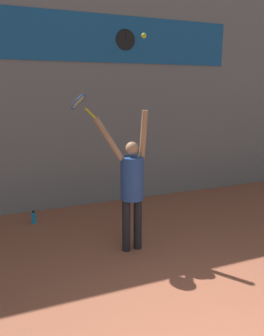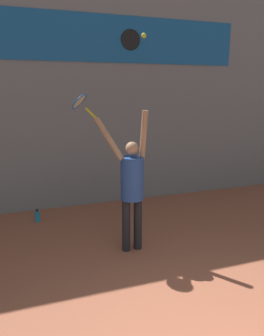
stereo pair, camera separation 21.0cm
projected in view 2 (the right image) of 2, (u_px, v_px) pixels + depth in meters
back_wall at (92, 89)px, 6.83m from camera, size 18.00×0.10×5.00m
sponsor_banner at (91, 38)px, 6.54m from camera, size 6.55×0.02×0.93m
scoreboard_clock at (131, 40)px, 6.79m from camera, size 0.42×0.04×0.42m
tennis_player at (132, 184)px, 4.98m from camera, size 0.79×0.49×2.19m
tennis_racket at (80, 103)px, 4.84m from camera, size 0.41×0.37×0.37m
tennis_ball at (144, 36)px, 4.47m from camera, size 0.07×0.07×0.07m
water_bottle at (37, 216)px, 6.30m from camera, size 0.09×0.09×0.26m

